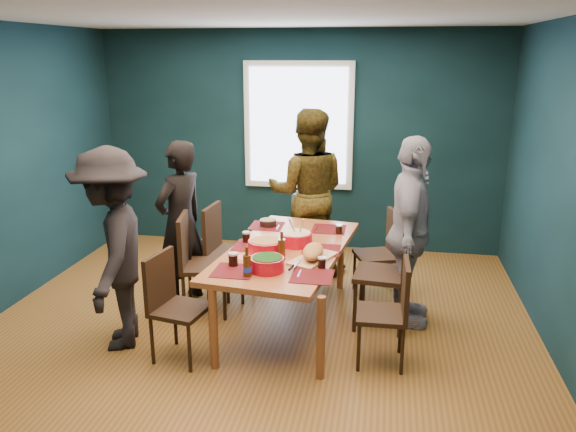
# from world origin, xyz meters

# --- Properties ---
(room) EXTENTS (5.01, 5.01, 2.71)m
(room) POSITION_xyz_m (0.00, 0.27, 1.37)
(room) COLOR #97632C
(room) RESTS_ON ground
(dining_table) EXTENTS (1.19, 2.02, 0.73)m
(dining_table) POSITION_xyz_m (0.24, 0.30, 0.66)
(dining_table) COLOR #A95F32
(dining_table) RESTS_ON floor
(chair_left_far) EXTENTS (0.46, 0.46, 0.94)m
(chair_left_far) POSITION_xyz_m (-0.51, 0.81, 0.55)
(chair_left_far) COLOR black
(chair_left_far) RESTS_ON floor
(chair_left_mid) EXTENTS (0.51, 0.51, 0.97)m
(chair_left_mid) POSITION_xyz_m (-0.64, 0.36, 0.56)
(chair_left_mid) COLOR black
(chair_left_mid) RESTS_ON floor
(chair_left_near) EXTENTS (0.47, 0.47, 0.88)m
(chair_left_near) POSITION_xyz_m (-0.57, -0.46, 0.51)
(chair_left_near) COLOR black
(chair_left_near) RESTS_ON floor
(chair_right_far) EXTENTS (0.51, 0.51, 0.89)m
(chair_right_far) POSITION_xyz_m (1.11, 1.09, 0.52)
(chair_right_far) COLOR black
(chair_right_far) RESTS_ON floor
(chair_right_mid) EXTENTS (0.50, 0.50, 1.03)m
(chair_right_mid) POSITION_xyz_m (1.19, 0.38, 0.60)
(chair_right_mid) COLOR black
(chair_right_mid) RESTS_ON floor
(chair_right_near) EXTENTS (0.40, 0.40, 0.86)m
(chair_right_near) POSITION_xyz_m (1.19, -0.26, 0.50)
(chair_right_near) COLOR black
(chair_right_near) RESTS_ON floor
(person_far_left) EXTENTS (0.60, 0.70, 1.62)m
(person_far_left) POSITION_xyz_m (-0.87, 0.61, 0.81)
(person_far_left) COLOR black
(person_far_left) RESTS_ON floor
(person_back) EXTENTS (0.95, 0.77, 1.85)m
(person_back) POSITION_xyz_m (0.24, 1.62, 0.92)
(person_back) COLOR black
(person_back) RESTS_ON floor
(person_right) EXTENTS (0.47, 1.04, 1.73)m
(person_right) POSITION_xyz_m (1.32, 0.51, 0.87)
(person_right) COLOR white
(person_right) RESTS_ON floor
(person_near_left) EXTENTS (0.93, 1.24, 1.70)m
(person_near_left) POSITION_xyz_m (-1.10, -0.33, 0.85)
(person_near_left) COLOR black
(person_near_left) RESTS_ON floor
(bowl_salad) EXTENTS (0.30, 0.30, 0.13)m
(bowl_salad) POSITION_xyz_m (0.09, 0.12, 0.79)
(bowl_salad) COLOR red
(bowl_salad) RESTS_ON dining_table
(bowl_dumpling) EXTENTS (0.29, 0.29, 0.27)m
(bowl_dumpling) POSITION_xyz_m (0.32, 0.40, 0.79)
(bowl_dumpling) COLOR red
(bowl_dumpling) RESTS_ON dining_table
(bowl_herbs) EXTENTS (0.27, 0.27, 0.12)m
(bowl_herbs) POSITION_xyz_m (0.19, -0.27, 0.79)
(bowl_herbs) COLOR red
(bowl_herbs) RESTS_ON dining_table
(cutting_board) EXTENTS (0.41, 0.61, 0.13)m
(cutting_board) POSITION_xyz_m (0.51, 0.05, 0.79)
(cutting_board) COLOR #DDAE77
(cutting_board) RESTS_ON dining_table
(small_bowl) EXTENTS (0.17, 0.17, 0.07)m
(small_bowl) POSITION_xyz_m (-0.06, 0.92, 0.76)
(small_bowl) COLOR black
(small_bowl) RESTS_ON dining_table
(beer_bottle_a) EXTENTS (0.07, 0.07, 0.24)m
(beer_bottle_a) POSITION_xyz_m (0.06, -0.41, 0.81)
(beer_bottle_a) COLOR #46240C
(beer_bottle_a) RESTS_ON dining_table
(beer_bottle_b) EXTENTS (0.06, 0.06, 0.25)m
(beer_bottle_b) POSITION_xyz_m (0.25, 0.01, 0.82)
(beer_bottle_b) COLOR #46240C
(beer_bottle_b) RESTS_ON dining_table
(cola_glass_a) EXTENTS (0.08, 0.08, 0.11)m
(cola_glass_a) POSITION_xyz_m (-0.11, -0.21, 0.79)
(cola_glass_a) COLOR black
(cola_glass_a) RESTS_ON dining_table
(cola_glass_b) EXTENTS (0.07, 0.07, 0.09)m
(cola_glass_b) POSITION_xyz_m (0.61, -0.13, 0.78)
(cola_glass_b) COLOR black
(cola_glass_b) RESTS_ON dining_table
(cola_glass_c) EXTENTS (0.07, 0.07, 0.09)m
(cola_glass_c) POSITION_xyz_m (0.67, 0.79, 0.78)
(cola_glass_c) COLOR black
(cola_glass_c) RESTS_ON dining_table
(cola_glass_d) EXTENTS (0.07, 0.07, 0.10)m
(cola_glass_d) POSITION_xyz_m (-0.15, 0.39, 0.78)
(cola_glass_d) COLOR black
(cola_glass_d) RESTS_ON dining_table
(napkin_a) EXTENTS (0.18, 0.18, 0.00)m
(napkin_a) POSITION_xyz_m (0.56, 0.32, 0.73)
(napkin_a) COLOR #F97168
(napkin_a) RESTS_ON dining_table
(napkin_b) EXTENTS (0.16, 0.16, 0.00)m
(napkin_b) POSITION_xyz_m (-0.08, -0.01, 0.73)
(napkin_b) COLOR #F97168
(napkin_b) RESTS_ON dining_table
(napkin_c) EXTENTS (0.15, 0.15, 0.00)m
(napkin_c) POSITION_xyz_m (0.61, -0.36, 0.73)
(napkin_c) COLOR #F97168
(napkin_c) RESTS_ON dining_table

